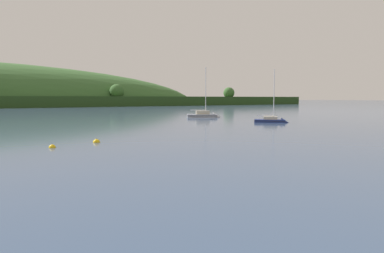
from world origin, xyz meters
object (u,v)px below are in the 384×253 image
at_px(sailboat_far_left, 205,116).
at_px(mooring_buoy_midchannel, 96,142).
at_px(mooring_buoy_foreground, 52,148).
at_px(sailboat_midwater_white, 273,122).

height_order(sailboat_far_left, mooring_buoy_midchannel, sailboat_far_left).
bearing_deg(mooring_buoy_foreground, sailboat_midwater_white, 17.95).
xyz_separation_m(sailboat_far_left, mooring_buoy_midchannel, (-36.07, -33.28, -0.29)).
relative_size(mooring_buoy_foreground, mooring_buoy_midchannel, 0.88).
distance_m(sailboat_midwater_white, mooring_buoy_foreground, 44.48).
bearing_deg(mooring_buoy_midchannel, sailboat_midwater_white, 17.71).
bearing_deg(mooring_buoy_foreground, sailboat_far_left, 40.63).
height_order(sailboat_midwater_white, mooring_buoy_foreground, sailboat_midwater_white).
relative_size(sailboat_midwater_white, sailboat_far_left, 0.85).
xyz_separation_m(sailboat_midwater_white, mooring_buoy_foreground, (-42.31, -13.71, -0.15)).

